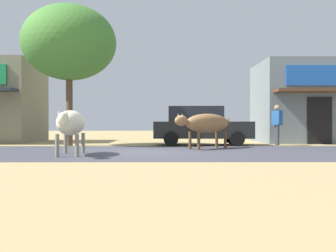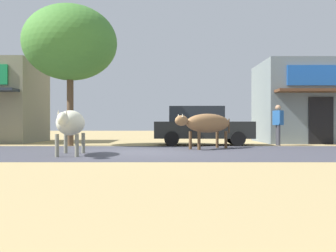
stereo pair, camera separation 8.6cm
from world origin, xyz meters
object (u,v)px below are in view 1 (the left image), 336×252
(pedestrian_by_shop, at_px, (277,122))
(roadside_tree, at_px, (69,43))
(cow_far_dark, at_px, (207,124))
(cow_near_brown, at_px, (71,123))
(parked_hatchback_car, at_px, (201,125))

(pedestrian_by_shop, bearing_deg, roadside_tree, -179.00)
(roadside_tree, relative_size, cow_far_dark, 2.48)
(cow_near_brown, relative_size, cow_far_dark, 1.16)
(roadside_tree, distance_m, parked_hatchback_car, 6.47)
(parked_hatchback_car, bearing_deg, pedestrian_by_shop, -7.31)
(pedestrian_by_shop, bearing_deg, parked_hatchback_car, 172.69)
(cow_far_dark, bearing_deg, parked_hatchback_car, 89.69)
(roadside_tree, xyz_separation_m, pedestrian_by_shop, (8.64, 0.15, -3.25))
(cow_far_dark, height_order, pedestrian_by_shop, pedestrian_by_shop)
(roadside_tree, xyz_separation_m, cow_near_brown, (1.24, -4.95, -3.32))
(roadside_tree, bearing_deg, cow_near_brown, -75.95)
(parked_hatchback_car, distance_m, pedestrian_by_shop, 3.19)
(cow_far_dark, distance_m, pedestrian_by_shop, 3.86)
(roadside_tree, xyz_separation_m, parked_hatchback_car, (5.47, 0.56, -3.40))
(parked_hatchback_car, xyz_separation_m, cow_near_brown, (-4.24, -5.50, 0.08))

